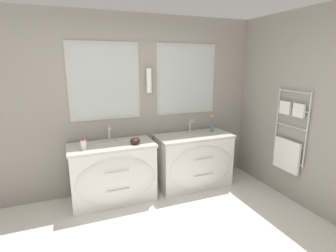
{
  "coord_description": "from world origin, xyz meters",
  "views": [
    {
      "loc": [
        -0.78,
        -1.91,
        1.93
      ],
      "look_at": [
        0.5,
        1.31,
        1.08
      ],
      "focal_mm": 28.0,
      "sensor_mm": 36.0,
      "label": 1
    }
  ],
  "objects_px": {
    "toiletry_bottle": "(83,145)",
    "amenity_bowl": "(135,141)",
    "vanity_left": "(113,173)",
    "vanity_right": "(194,160)",
    "flower_vase": "(212,125)"
  },
  "relations": [
    {
      "from": "flower_vase",
      "to": "toiletry_bottle",
      "type": "bearing_deg",
      "value": -175.42
    },
    {
      "from": "toiletry_bottle",
      "to": "flower_vase",
      "type": "height_order",
      "value": "flower_vase"
    },
    {
      "from": "vanity_right",
      "to": "toiletry_bottle",
      "type": "relative_size",
      "value": 8.03
    },
    {
      "from": "vanity_left",
      "to": "toiletry_bottle",
      "type": "xyz_separation_m",
      "value": [
        -0.37,
        -0.06,
        0.47
      ]
    },
    {
      "from": "amenity_bowl",
      "to": "flower_vase",
      "type": "bearing_deg",
      "value": 7.41
    },
    {
      "from": "amenity_bowl",
      "to": "vanity_right",
      "type": "bearing_deg",
      "value": 4.05
    },
    {
      "from": "amenity_bowl",
      "to": "vanity_left",
      "type": "bearing_deg",
      "value": 167.59
    },
    {
      "from": "vanity_right",
      "to": "toiletry_bottle",
      "type": "distance_m",
      "value": 1.71
    },
    {
      "from": "toiletry_bottle",
      "to": "amenity_bowl",
      "type": "bearing_deg",
      "value": -0.96
    },
    {
      "from": "amenity_bowl",
      "to": "flower_vase",
      "type": "relative_size",
      "value": 0.5
    },
    {
      "from": "vanity_right",
      "to": "amenity_bowl",
      "type": "distance_m",
      "value": 1.06
    },
    {
      "from": "toiletry_bottle",
      "to": "amenity_bowl",
      "type": "height_order",
      "value": "toiletry_bottle"
    },
    {
      "from": "amenity_bowl",
      "to": "toiletry_bottle",
      "type": "bearing_deg",
      "value": 179.04
    },
    {
      "from": "vanity_right",
      "to": "amenity_bowl",
      "type": "bearing_deg",
      "value": -175.95
    },
    {
      "from": "flower_vase",
      "to": "vanity_left",
      "type": "bearing_deg",
      "value": -176.37
    }
  ]
}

